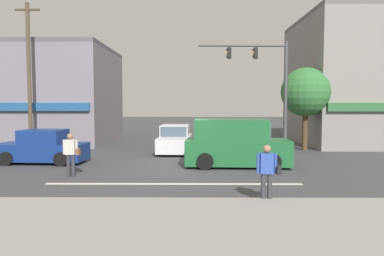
{
  "coord_description": "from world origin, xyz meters",
  "views": [
    {
      "loc": [
        0.73,
        -16.44,
        2.84
      ],
      "look_at": [
        0.6,
        2.0,
        1.6
      ],
      "focal_mm": 35.0,
      "sensor_mm": 36.0,
      "label": 1
    }
  ],
  "objects": [
    {
      "name": "ground_plane",
      "position": [
        0.0,
        0.0,
        0.0
      ],
      "size": [
        120.0,
        120.0,
        0.0
      ],
      "primitive_type": "plane",
      "color": "#3D3D3F"
    },
    {
      "name": "lane_marking_stripe",
      "position": [
        0.0,
        -3.5,
        0.0
      ],
      "size": [
        9.0,
        0.24,
        0.01
      ],
      "primitive_type": "cube",
      "color": "silver",
      "rests_on": "ground"
    },
    {
      "name": "sidewalk_curb",
      "position": [
        0.0,
        -8.5,
        0.08
      ],
      "size": [
        40.0,
        5.0,
        0.16
      ],
      "primitive_type": "cube",
      "color": "gray",
      "rests_on": "ground"
    },
    {
      "name": "building_left_block",
      "position": [
        -10.52,
        10.97,
        3.42
      ],
      "size": [
        10.19,
        9.3,
        6.84
      ],
      "color": "slate",
      "rests_on": "ground"
    },
    {
      "name": "building_right_corner",
      "position": [
        13.18,
        10.08,
        4.38
      ],
      "size": [
        10.07,
        9.79,
        8.76
      ],
      "color": "gray",
      "rests_on": "ground"
    },
    {
      "name": "street_tree",
      "position": [
        7.35,
        5.97,
        3.47
      ],
      "size": [
        2.92,
        2.92,
        4.95
      ],
      "color": "#4C3823",
      "rests_on": "ground"
    },
    {
      "name": "utility_pole_near_left",
      "position": [
        -8.73,
        4.99,
        4.4
      ],
      "size": [
        1.4,
        0.22,
        8.49
      ],
      "color": "brown",
      "rests_on": "ground"
    },
    {
      "name": "traffic_light_mast",
      "position": [
        4.76,
        4.2,
        4.18
      ],
      "size": [
        4.89,
        0.29,
        6.2
      ],
      "color": "#47474C",
      "rests_on": "ground"
    },
    {
      "name": "sedan_crossing_rightbound",
      "position": [
        -6.47,
        1.05,
        0.71
      ],
      "size": [
        4.19,
        2.06,
        1.58
      ],
      "color": "navy",
      "rests_on": "ground"
    },
    {
      "name": "sedan_approaching_near",
      "position": [
        -0.39,
        4.91,
        0.71
      ],
      "size": [
        2.02,
        4.17,
        1.58
      ],
      "color": "silver",
      "rests_on": "ground"
    },
    {
      "name": "van_waiting_far",
      "position": [
        2.54,
        0.15,
        1.01
      ],
      "size": [
        4.68,
        2.19,
        2.11
      ],
      "color": "#1E6033",
      "rests_on": "ground"
    },
    {
      "name": "pedestrian_foreground_with_bag",
      "position": [
        2.78,
        -6.06,
        0.95
      ],
      "size": [
        0.67,
        0.31,
        1.67
      ],
      "color": "#333338",
      "rests_on": "ground"
    },
    {
      "name": "pedestrian_mid_crossing",
      "position": [
        -4.01,
        -2.24,
        0.95
      ],
      "size": [
        0.67,
        0.29,
        1.67
      ],
      "color": "#333338",
      "rests_on": "ground"
    }
  ]
}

